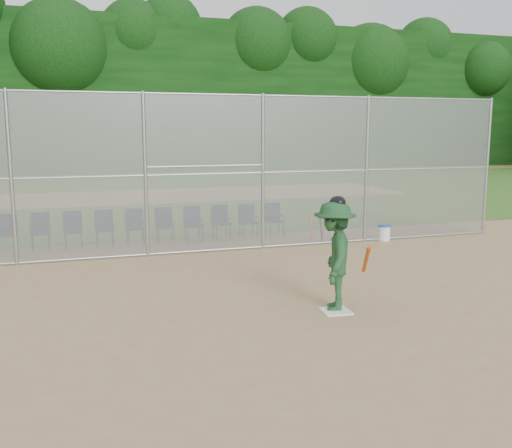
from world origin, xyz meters
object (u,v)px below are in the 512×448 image
object	(u,v)px
batter_at_plate	(334,255)
chair_0	(7,234)
home_plate	(336,311)
water_cooler	(384,232)

from	to	relation	value
batter_at_plate	chair_0	world-z (taller)	batter_at_plate
home_plate	batter_at_plate	xyz separation A→B (m)	(0.01, 0.14, 0.95)
home_plate	water_cooler	world-z (taller)	water_cooler
home_plate	batter_at_plate	world-z (taller)	batter_at_plate
batter_at_plate	home_plate	bearing A→B (deg)	-95.69
batter_at_plate	chair_0	bearing A→B (deg)	130.57
chair_0	batter_at_plate	bearing A→B (deg)	-49.43
home_plate	chair_0	world-z (taller)	chair_0
home_plate	water_cooler	size ratio (longest dim) A/B	1.07
home_plate	chair_0	size ratio (longest dim) A/B	0.50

